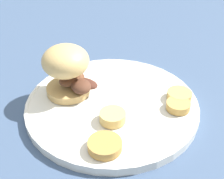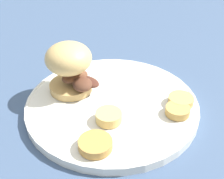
% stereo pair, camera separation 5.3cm
% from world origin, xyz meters
% --- Properties ---
extents(ground_plane, '(4.00, 4.00, 0.00)m').
position_xyz_m(ground_plane, '(0.00, 0.00, 0.00)').
color(ground_plane, '#3D5170').
extents(dinner_plate, '(0.30, 0.30, 0.02)m').
position_xyz_m(dinner_plate, '(0.00, 0.00, 0.01)').
color(dinner_plate, white).
rests_on(dinner_plate, ground_plane).
extents(sandwich, '(0.10, 0.08, 0.09)m').
position_xyz_m(sandwich, '(-0.07, 0.04, 0.07)').
color(sandwich, tan).
rests_on(sandwich, dinner_plate).
extents(potato_round_0, '(0.04, 0.04, 0.02)m').
position_xyz_m(potato_round_0, '(-0.01, -0.05, 0.02)').
color(potato_round_0, '#DBB766').
rests_on(potato_round_0, dinner_plate).
extents(potato_round_1, '(0.04, 0.04, 0.01)m').
position_xyz_m(potato_round_1, '(0.10, -0.05, 0.02)').
color(potato_round_1, tan).
rests_on(potato_round_1, dinner_plate).
extents(potato_round_2, '(0.04, 0.04, 0.01)m').
position_xyz_m(potato_round_2, '(0.12, -0.02, 0.02)').
color(potato_round_2, tan).
rests_on(potato_round_2, dinner_plate).
extents(potato_round_3, '(0.05, 0.05, 0.01)m').
position_xyz_m(potato_round_3, '(-0.04, -0.11, 0.02)').
color(potato_round_3, '#BC8942').
rests_on(potato_round_3, dinner_plate).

